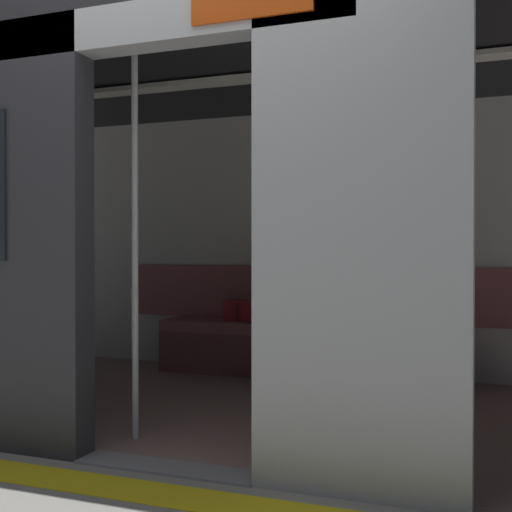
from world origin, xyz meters
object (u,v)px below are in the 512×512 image
object	(u,v)px
person_seated	(291,296)
handbag	(241,311)
grab_pole_door	(135,240)
bench_seat	(307,337)
book	(334,322)
grab_pole_far	(280,240)
train_car	(252,172)

from	to	relation	value
person_seated	handbag	size ratio (longest dim) A/B	4.47
grab_pole_door	bench_seat	bearing A→B (deg)	-101.55
book	bench_seat	bearing A→B (deg)	39.15
person_seated	book	world-z (taller)	person_seated
handbag	grab_pole_far	size ratio (longest dim) A/B	0.12
bench_seat	grab_pole_door	xyz separation A→B (m)	(0.40, 1.94, 0.75)
handbag	grab_pole_door	xyz separation A→B (m)	(-0.19, 1.97, 0.56)
handbag	grab_pole_door	size ratio (longest dim) A/B	0.12
book	grab_pole_far	size ratio (longest dim) A/B	0.10
handbag	grab_pole_door	world-z (taller)	grab_pole_door
handbag	grab_pole_far	xyz separation A→B (m)	(-0.98, 1.86, 0.56)
train_car	person_seated	xyz separation A→B (m)	(0.06, -1.02, -0.86)
bench_seat	grab_pole_door	bearing A→B (deg)	78.45
bench_seat	book	size ratio (longest dim) A/B	11.32
book	grab_pole_far	world-z (taller)	grab_pole_far
train_car	person_seated	size ratio (longest dim) A/B	5.50
book	handbag	bearing A→B (deg)	24.64
bench_seat	grab_pole_door	distance (m)	2.11
person_seated	grab_pole_door	xyz separation A→B (m)	(0.28, 1.88, 0.42)
train_car	book	xyz separation A→B (m)	(-0.26, -1.14, -1.07)
train_car	grab_pole_door	distance (m)	1.03
bench_seat	grab_pole_far	xyz separation A→B (m)	(-0.40, 1.83, 0.75)
book	grab_pole_far	bearing A→B (deg)	118.05
person_seated	grab_pole_far	bearing A→B (deg)	106.15
grab_pole_door	grab_pole_far	world-z (taller)	same
grab_pole_far	grab_pole_door	bearing A→B (deg)	7.83
person_seated	grab_pole_door	size ratio (longest dim) A/B	0.54
person_seated	book	distance (m)	0.40
bench_seat	handbag	xyz separation A→B (m)	(0.58, -0.03, 0.19)
bench_seat	person_seated	bearing A→B (deg)	24.02
bench_seat	grab_pole_door	size ratio (longest dim) A/B	1.15
book	grab_pole_door	bearing A→B (deg)	95.54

